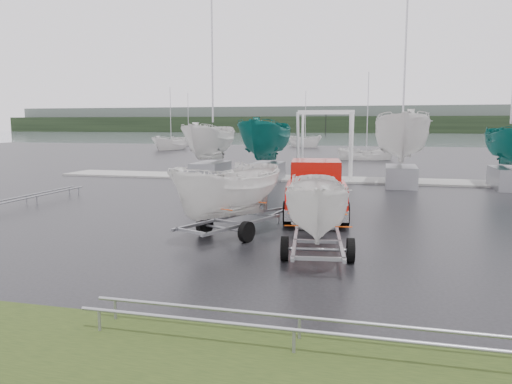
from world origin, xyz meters
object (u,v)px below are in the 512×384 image
(pickup_truck, at_px, (316,187))
(trailer_hitched, at_px, (319,158))
(trailer_parked, at_px, (229,145))
(boat_hoist, at_px, (326,135))

(pickup_truck, relative_size, trailer_hitched, 1.31)
(trailer_parked, relative_size, boat_hoist, 1.22)
(trailer_parked, bearing_deg, boat_hoist, 108.53)
(trailer_parked, distance_m, boat_hoist, 15.83)
(trailer_hitched, relative_size, boat_hoist, 1.12)
(pickup_truck, distance_m, trailer_parked, 5.27)
(pickup_truck, bearing_deg, trailer_parked, -120.93)
(boat_hoist, bearing_deg, trailer_hitched, -84.07)
(pickup_truck, distance_m, boat_hoist, 11.36)
(trailer_parked, xyz_separation_m, boat_hoist, (1.01, 15.80, -0.05))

